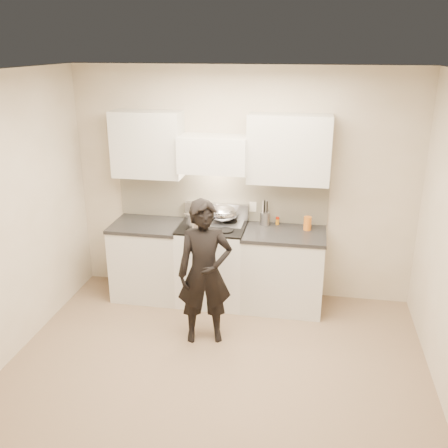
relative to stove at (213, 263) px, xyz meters
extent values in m
plane|color=#7E664E|center=(0.30, -1.42, -0.47)|extent=(4.00, 4.00, 0.00)
cube|color=beige|center=(0.30, 0.33, 0.88)|extent=(4.00, 0.04, 2.70)
cube|color=beige|center=(0.30, -3.17, 0.88)|extent=(4.00, 0.04, 2.70)
cube|color=silver|center=(0.30, -1.42, 2.22)|extent=(4.00, 3.50, 0.02)
cube|color=beige|center=(0.05, 0.31, 0.71)|extent=(2.50, 0.02, 0.53)
cube|color=#B0AFB3|center=(0.00, 0.28, 0.56)|extent=(0.76, 0.08, 0.20)
cube|color=white|center=(0.00, 0.13, 1.28)|extent=(0.76, 0.40, 0.40)
cylinder|color=silver|center=(0.00, -0.05, 1.10)|extent=(0.66, 0.02, 0.02)
cube|color=silver|center=(0.83, 0.16, 1.35)|extent=(0.90, 0.33, 0.75)
cube|color=silver|center=(-0.78, 0.16, 1.35)|extent=(0.80, 0.33, 0.75)
cube|color=silver|center=(0.43, 0.30, 0.63)|extent=(0.08, 0.01, 0.12)
cube|color=white|center=(0.00, 0.00, -0.01)|extent=(0.76, 0.65, 0.92)
cube|color=black|center=(0.00, 0.00, 0.46)|extent=(0.76, 0.65, 0.02)
cube|color=silver|center=(0.16, 0.12, 0.47)|extent=(0.36, 0.34, 0.01)
cylinder|color=silver|center=(0.00, -0.29, 0.31)|extent=(0.62, 0.02, 0.02)
cylinder|color=black|center=(-0.18, -0.15, 0.48)|extent=(0.18, 0.18, 0.01)
cylinder|color=black|center=(0.18, -0.15, 0.48)|extent=(0.18, 0.18, 0.01)
cylinder|color=black|center=(-0.18, 0.15, 0.48)|extent=(0.18, 0.18, 0.01)
cylinder|color=black|center=(0.18, 0.15, 0.48)|extent=(0.18, 0.18, 0.01)
cube|color=silver|center=(0.83, 0.00, -0.03)|extent=(0.90, 0.65, 0.88)
cube|color=black|center=(0.83, 0.00, 0.43)|extent=(0.92, 0.67, 0.04)
cube|color=silver|center=(-0.78, 0.00, -0.03)|extent=(0.80, 0.65, 0.88)
cube|color=black|center=(-0.78, 0.00, 0.43)|extent=(0.82, 0.67, 0.04)
ellipsoid|color=silver|center=(0.10, 0.15, 0.58)|extent=(0.34, 0.34, 0.19)
torus|color=silver|center=(0.10, 0.15, 0.62)|extent=(0.36, 0.36, 0.02)
ellipsoid|color=beige|center=(0.10, 0.15, 0.57)|extent=(0.19, 0.19, 0.09)
cylinder|color=beige|center=(0.05, 0.01, 0.68)|extent=(0.07, 0.25, 0.18)
cylinder|color=silver|center=(-0.12, -0.13, 0.57)|extent=(0.30, 0.30, 0.17)
cube|color=silver|center=(-0.27, -0.10, 0.63)|extent=(0.06, 0.04, 0.01)
cube|color=silver|center=(0.02, -0.16, 0.63)|extent=(0.06, 0.04, 0.01)
cylinder|color=#B0AFB3|center=(0.58, 0.20, 0.52)|extent=(0.11, 0.11, 0.15)
cylinder|color=black|center=(0.61, 0.19, 0.60)|extent=(0.01, 0.01, 0.27)
cylinder|color=beige|center=(0.61, 0.21, 0.60)|extent=(0.01, 0.01, 0.27)
cylinder|color=#B0AFB3|center=(0.59, 0.22, 0.60)|extent=(0.01, 0.01, 0.27)
cylinder|color=black|center=(0.57, 0.22, 0.60)|extent=(0.01, 0.01, 0.27)
cylinder|color=#B0AFB3|center=(0.56, 0.21, 0.60)|extent=(0.01, 0.01, 0.27)
cylinder|color=beige|center=(0.56, 0.19, 0.60)|extent=(0.01, 0.01, 0.27)
cylinder|color=black|center=(0.57, 0.17, 0.60)|extent=(0.01, 0.01, 0.27)
cylinder|color=#B0AFB3|center=(0.59, 0.17, 0.60)|extent=(0.01, 0.01, 0.27)
cylinder|color=orange|center=(0.73, 0.23, 0.48)|extent=(0.04, 0.04, 0.07)
cylinder|color=#B31801|center=(0.73, 0.23, 0.53)|extent=(0.04, 0.04, 0.02)
cylinder|color=#CC681B|center=(1.08, 0.12, 0.52)|extent=(0.09, 0.09, 0.16)
imported|color=black|center=(0.10, -0.85, 0.28)|extent=(0.62, 0.49, 1.51)
camera|label=1|loc=(1.09, -5.26, 2.44)|focal=40.00mm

